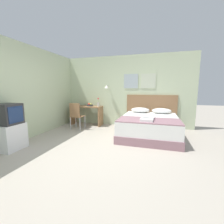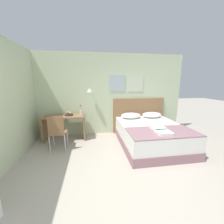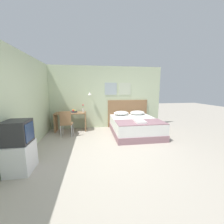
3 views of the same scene
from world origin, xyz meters
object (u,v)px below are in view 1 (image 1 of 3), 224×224
at_px(bed, 149,126).
at_px(desk_chair, 76,114).
at_px(throw_blanket, 149,120).
at_px(pillow_left, 140,110).
at_px(flower_vase, 98,103).
at_px(headboard, 151,111).
at_px(television, 8,114).
at_px(pillow_right, 162,111).
at_px(folded_towel_mid_bed, 147,120).
at_px(folded_towel_near_foot, 148,118).
at_px(fruit_bowl, 90,105).
at_px(desk, 87,112).
at_px(tv_stand, 11,137).

distance_m(bed, desk_chair, 2.52).
relative_size(throw_blanket, desk_chair, 1.73).
xyz_separation_m(pillow_left, flower_vase, (-1.58, -0.03, 0.19)).
height_order(headboard, television, headboard).
xyz_separation_m(pillow_right, folded_towel_mid_bed, (-0.40, -1.51, -0.03)).
relative_size(folded_towel_near_foot, fruit_bowl, 1.46).
bearing_deg(television, bed, 33.02).
xyz_separation_m(pillow_left, television, (-2.71, -2.76, 0.17)).
height_order(pillow_right, flower_vase, flower_vase).
distance_m(pillow_right, television, 4.41).
bearing_deg(television, desk, 77.37).
bearing_deg(tv_stand, desk, 77.31).
distance_m(pillow_left, desk, 2.10).
relative_size(throw_blanket, television, 3.41).
bearing_deg(folded_towel_mid_bed, desk_chair, 162.33).
bearing_deg(folded_towel_mid_bed, flower_vase, 142.15).
xyz_separation_m(throw_blanket, fruit_bowl, (-2.31, 1.37, 0.20)).
height_order(folded_towel_mid_bed, desk_chair, desk_chair).
height_order(throw_blanket, folded_towel_mid_bed, folded_towel_mid_bed).
distance_m(bed, throw_blanket, 0.67).
height_order(desk, television, television).
bearing_deg(pillow_right, pillow_left, 180.00).
distance_m(pillow_left, television, 3.87).
distance_m(tv_stand, television, 0.54).
bearing_deg(fruit_bowl, pillow_right, -0.17).
distance_m(throw_blanket, tv_stand, 3.39).
height_order(pillow_right, folded_towel_near_foot, pillow_right).
bearing_deg(pillow_right, folded_towel_mid_bed, -104.96).
relative_size(bed, television, 4.35).
distance_m(bed, folded_towel_mid_bed, 0.82).
bearing_deg(folded_towel_mid_bed, pillow_left, 101.88).
distance_m(pillow_left, tv_stand, 3.89).
bearing_deg(throw_blanket, bed, 90.00).
height_order(headboard, throw_blanket, headboard).
height_order(desk, flower_vase, flower_vase).
bearing_deg(television, folded_towel_mid_bed, 22.48).
height_order(pillow_left, pillow_right, same).
bearing_deg(folded_towel_mid_bed, fruit_bowl, 146.27).
bearing_deg(desk, fruit_bowl, 5.13).
distance_m(folded_towel_near_foot, television, 3.42).
height_order(bed, desk_chair, desk_chair).
xyz_separation_m(folded_towel_near_foot, television, (-3.05, -1.54, 0.20)).
relative_size(throw_blanket, fruit_bowl, 6.58).
height_order(throw_blanket, desk_chair, desk_chair).
relative_size(folded_towel_near_foot, desk, 0.29).
distance_m(throw_blanket, television, 3.38).
relative_size(folded_towel_mid_bed, desk_chair, 0.34).
distance_m(desk_chair, fruit_bowl, 0.80).
height_order(pillow_right, throw_blanket, pillow_right).
xyz_separation_m(pillow_right, desk, (-2.81, -0.00, -0.15)).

